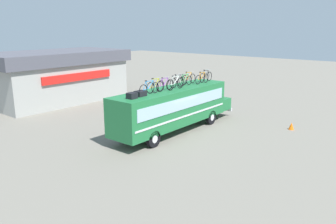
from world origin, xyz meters
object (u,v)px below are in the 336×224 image
(rooftop_bicycle_4, at_px, (175,83))
(rooftop_bicycle_6, at_px, (185,81))
(rooftop_bicycle_3, at_px, (165,85))
(rooftop_bicycle_2, at_px, (156,86))
(rooftop_bicycle_7, at_px, (189,79))
(rooftop_bicycle_1, at_px, (149,88))
(traffic_cone, at_px, (291,126))
(rooftop_bicycle_8, at_px, (202,78))
(bus, at_px, (174,106))
(luggage_bag_2, at_px, (140,93))
(rooftop_bicycle_5, at_px, (178,82))
(rooftop_bicycle_9, at_px, (206,77))
(luggage_bag_1, at_px, (132,96))

(rooftop_bicycle_4, distance_m, rooftop_bicycle_6, 1.56)
(rooftop_bicycle_3, relative_size, rooftop_bicycle_6, 1.00)
(rooftop_bicycle_2, distance_m, rooftop_bicycle_7, 4.04)
(rooftop_bicycle_1, xyz_separation_m, traffic_cone, (8.20, -6.05, -3.16))
(rooftop_bicycle_7, distance_m, rooftop_bicycle_8, 1.02)
(bus, relative_size, luggage_bag_2, 17.73)
(bus, bearing_deg, rooftop_bicycle_8, -6.88)
(bus, height_order, rooftop_bicycle_7, rooftop_bicycle_7)
(traffic_cone, bearing_deg, rooftop_bicycle_1, 143.59)
(rooftop_bicycle_4, relative_size, traffic_cone, 3.48)
(luggage_bag_2, distance_m, rooftop_bicycle_4, 3.13)
(rooftop_bicycle_1, distance_m, rooftop_bicycle_8, 5.51)
(rooftop_bicycle_5, xyz_separation_m, rooftop_bicycle_9, (3.18, -0.20, 0.01))
(bus, bearing_deg, traffic_cone, -48.25)
(rooftop_bicycle_9, bearing_deg, rooftop_bicycle_3, 179.46)
(luggage_bag_2, relative_size, rooftop_bicycle_8, 0.38)
(bus, relative_size, rooftop_bicycle_2, 6.77)
(rooftop_bicycle_1, bearing_deg, rooftop_bicycle_3, 2.20)
(rooftop_bicycle_8, bearing_deg, rooftop_bicycle_1, 177.95)
(rooftop_bicycle_3, distance_m, traffic_cone, 9.57)
(bus, distance_m, rooftop_bicycle_6, 2.04)
(rooftop_bicycle_7, bearing_deg, rooftop_bicycle_4, -164.93)
(rooftop_bicycle_5, bearing_deg, rooftop_bicycle_1, -176.17)
(luggage_bag_1, bearing_deg, rooftop_bicycle_8, -0.94)
(luggage_bag_2, bearing_deg, rooftop_bicycle_7, 4.24)
(rooftop_bicycle_3, distance_m, rooftop_bicycle_5, 1.61)
(rooftop_bicycle_5, xyz_separation_m, traffic_cone, (5.05, -6.26, -3.16))
(rooftop_bicycle_5, relative_size, rooftop_bicycle_8, 1.02)
(luggage_bag_1, height_order, rooftop_bicycle_4, rooftop_bicycle_4)
(rooftop_bicycle_3, distance_m, rooftop_bicycle_6, 2.34)
(luggage_bag_2, relative_size, traffic_cone, 1.27)
(rooftop_bicycle_6, height_order, traffic_cone, rooftop_bicycle_6)
(rooftop_bicycle_6, relative_size, rooftop_bicycle_9, 0.99)
(luggage_bag_1, distance_m, rooftop_bicycle_7, 6.31)
(rooftop_bicycle_1, height_order, rooftop_bicycle_4, rooftop_bicycle_4)
(rooftop_bicycle_8, bearing_deg, luggage_bag_1, 179.06)
(rooftop_bicycle_8, distance_m, rooftop_bicycle_9, 0.85)
(luggage_bag_2, relative_size, rooftop_bicycle_9, 0.39)
(rooftop_bicycle_5, height_order, rooftop_bicycle_6, rooftop_bicycle_5)
(luggage_bag_2, xyz_separation_m, rooftop_bicycle_8, (6.26, -0.24, 0.21))
(rooftop_bicycle_8, bearing_deg, rooftop_bicycle_3, 176.29)
(rooftop_bicycle_3, xyz_separation_m, traffic_cone, (6.65, -6.11, -3.16))
(rooftop_bicycle_3, height_order, traffic_cone, rooftop_bicycle_3)
(bus, relative_size, rooftop_bicycle_1, 6.48)
(bus, bearing_deg, rooftop_bicycle_6, 0.83)
(bus, xyz_separation_m, rooftop_bicycle_5, (0.48, 0.07, 1.65))
(rooftop_bicycle_6, bearing_deg, luggage_bag_1, -177.45)
(luggage_bag_1, distance_m, luggage_bag_2, 0.83)
(luggage_bag_1, bearing_deg, rooftop_bicycle_4, -1.54)
(rooftop_bicycle_4, bearing_deg, traffic_cone, -45.12)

